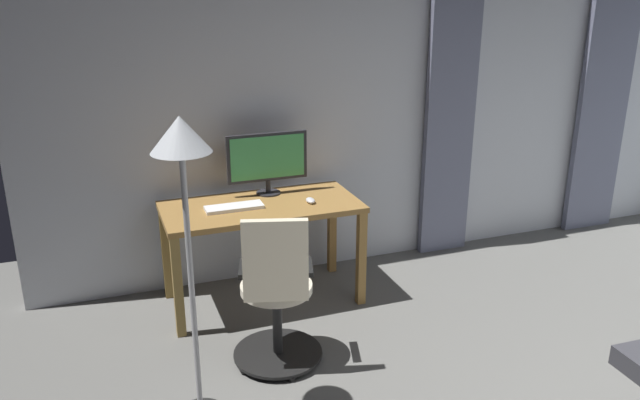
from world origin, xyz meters
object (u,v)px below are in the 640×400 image
(computer_mouse, at_px, (310,200))
(floor_lamp, at_px, (184,180))
(office_chair, at_px, (277,298))
(computer_monitor, at_px, (267,159))
(computer_keyboard, at_px, (234,207))
(desk, at_px, (261,218))

(computer_mouse, height_order, floor_lamp, floor_lamp)
(computer_mouse, bearing_deg, floor_lamp, 46.92)
(office_chair, bearing_deg, floor_lamp, -131.44)
(computer_monitor, xyz_separation_m, computer_mouse, (-0.23, 0.31, -0.25))
(computer_mouse, bearing_deg, computer_monitor, -53.66)
(office_chair, relative_size, computer_mouse, 10.17)
(computer_keyboard, distance_m, computer_mouse, 0.54)
(desk, bearing_deg, computer_monitor, -118.03)
(computer_monitor, bearing_deg, computer_mouse, 126.34)
(computer_keyboard, xyz_separation_m, floor_lamp, (0.49, 1.16, 0.60))
(floor_lamp, bearing_deg, computer_keyboard, -112.76)
(computer_keyboard, relative_size, computer_mouse, 4.04)
(desk, xyz_separation_m, office_chair, (0.14, 0.85, -0.19))
(office_chair, bearing_deg, computer_keyboard, 110.22)
(office_chair, relative_size, floor_lamp, 0.61)
(computer_mouse, bearing_deg, office_chair, 57.40)
(computer_monitor, height_order, computer_keyboard, computer_monitor)
(computer_mouse, bearing_deg, computer_keyboard, -6.84)
(computer_keyboard, bearing_deg, desk, -172.44)
(office_chair, distance_m, computer_monitor, 1.23)
(computer_keyboard, relative_size, floor_lamp, 0.24)
(desk, bearing_deg, computer_keyboard, 7.56)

